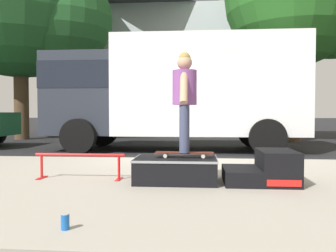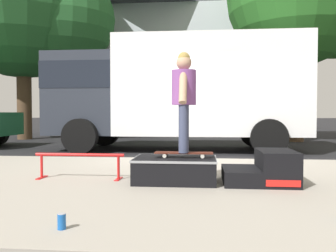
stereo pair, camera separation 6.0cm
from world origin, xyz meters
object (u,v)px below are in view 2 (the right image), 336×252
object	(u,v)px
kicker_ramp	(265,170)
box_truck	(175,89)
street_tree_main	(32,5)
soda_can_b	(62,221)
grind_rail	(80,160)
skateboard	(184,153)
skater_kid	(184,94)
street_tree_neighbour	(306,0)
skate_box	(175,169)

from	to	relation	value
kicker_ramp	box_truck	bearing A→B (deg)	106.91
kicker_ramp	street_tree_main	distance (m)	12.63
soda_can_b	box_truck	bearing A→B (deg)	87.39
grind_rail	skateboard	xyz separation A→B (m)	(1.46, -0.05, 0.12)
skater_kid	street_tree_neighbour	bearing A→B (deg)	65.53
skate_box	grind_rail	world-z (taller)	grind_rail
grind_rail	street_tree_neighbour	bearing A→B (deg)	57.89
grind_rail	street_tree_main	bearing A→B (deg)	119.59
skate_box	street_tree_neighbour	bearing A→B (deg)	65.01
grind_rail	skater_kid	size ratio (longest dim) A/B	0.95
grind_rail	skater_kid	bearing A→B (deg)	-2.05
skate_box	box_truck	world-z (taller)	box_truck
kicker_ramp	skater_kid	distance (m)	1.46
street_tree_main	soda_can_b	bearing A→B (deg)	-62.88
skate_box	skater_kid	size ratio (longest dim) A/B	0.82
kicker_ramp	skater_kid	size ratio (longest dim) A/B	0.69
soda_can_b	box_truck	distance (m)	7.44
grind_rail	soda_can_b	xyz separation A→B (m)	(0.60, -2.13, -0.20)
skate_box	grind_rail	bearing A→B (deg)	176.25
skateboard	box_truck	bearing A→B (deg)	95.74
skateboard	soda_can_b	world-z (taller)	skateboard
skate_box	box_truck	xyz separation A→B (m)	(-0.41, 5.23, 1.41)
kicker_ramp	grind_rail	bearing A→B (deg)	177.99
grind_rail	street_tree_neighbour	world-z (taller)	street_tree_neighbour
skateboard	soda_can_b	size ratio (longest dim) A/B	6.20
skater_kid	box_truck	xyz separation A→B (m)	(-0.52, 5.19, 0.40)
box_truck	street_tree_main	world-z (taller)	street_tree_main
street_tree_neighbour	grind_rail	bearing A→B (deg)	-122.11
box_truck	street_tree_main	size ratio (longest dim) A/B	0.81
box_truck	skater_kid	bearing A→B (deg)	-84.26
skate_box	soda_can_b	world-z (taller)	skate_box
skate_box	skater_kid	distance (m)	1.01
street_tree_main	kicker_ramp	bearing A→B (deg)	-49.72
box_truck	street_tree_neighbour	bearing A→B (deg)	37.81
soda_can_b	grind_rail	bearing A→B (deg)	105.82
skateboard	street_tree_main	world-z (taller)	street_tree_main
kicker_ramp	street_tree_neighbour	world-z (taller)	street_tree_neighbour
skateboard	street_tree_neighbour	xyz separation A→B (m)	(3.94, 8.66, 4.62)
street_tree_neighbour	soda_can_b	bearing A→B (deg)	-114.06
skateboard	box_truck	distance (m)	5.36
skate_box	street_tree_main	xyz separation A→B (m)	(-6.33, 8.86, 4.98)
soda_can_b	street_tree_neighbour	world-z (taller)	street_tree_neighbour
soda_can_b	skateboard	bearing A→B (deg)	67.71
grind_rail	street_tree_main	xyz separation A→B (m)	(-4.98, 8.77, 4.90)
street_tree_main	grind_rail	bearing A→B (deg)	-60.41
kicker_ramp	street_tree_neighbour	distance (m)	10.35
skate_box	skateboard	size ratio (longest dim) A/B	1.39
skater_kid	street_tree_neighbour	world-z (taller)	street_tree_neighbour
kicker_ramp	box_truck	world-z (taller)	box_truck
skateboard	soda_can_b	xyz separation A→B (m)	(-0.85, -2.08, -0.32)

